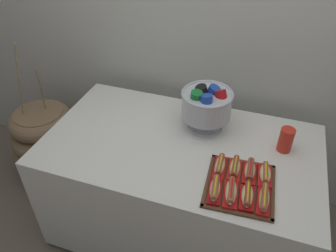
{
  "coord_description": "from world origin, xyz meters",
  "views": [
    {
      "loc": [
        0.4,
        -1.38,
        1.98
      ],
      "look_at": [
        -0.09,
        0.04,
        0.83
      ],
      "focal_mm": 35.4,
      "sensor_mm": 36.0,
      "label": 1
    }
  ],
  "objects": [
    {
      "name": "buffet_table",
      "position": [
        0.0,
        0.0,
        0.4
      ],
      "size": [
        1.56,
        0.89,
        0.76
      ],
      "color": "white",
      "rests_on": "ground_plane"
    },
    {
      "name": "hot_dog_7",
      "position": [
        0.48,
        -0.13,
        0.79
      ],
      "size": [
        0.08,
        0.16,
        0.06
      ],
      "color": "red",
      "rests_on": "serving_tray"
    },
    {
      "name": "hot_dog_1",
      "position": [
        0.34,
        -0.3,
        0.8
      ],
      "size": [
        0.08,
        0.18,
        0.06
      ],
      "color": "red",
      "rests_on": "serving_tray"
    },
    {
      "name": "cup_stack",
      "position": [
        0.55,
        0.13,
        0.83
      ],
      "size": [
        0.08,
        0.08,
        0.14
      ],
      "color": "red",
      "rests_on": "buffet_table"
    },
    {
      "name": "floor_vase",
      "position": [
        -1.15,
        0.19,
        0.28
      ],
      "size": [
        0.54,
        0.54,
        1.12
      ],
      "color": "#896B4C",
      "rests_on": "ground_plane"
    },
    {
      "name": "hot_dog_4",
      "position": [
        0.25,
        -0.14,
        0.79
      ],
      "size": [
        0.07,
        0.17,
        0.06
      ],
      "color": "red",
      "rests_on": "serving_tray"
    },
    {
      "name": "hot_dog_3",
      "position": [
        0.49,
        -0.29,
        0.8
      ],
      "size": [
        0.07,
        0.17,
        0.06
      ],
      "color": "red",
      "rests_on": "serving_tray"
    },
    {
      "name": "serving_tray",
      "position": [
        0.37,
        -0.22,
        0.76
      ],
      "size": [
        0.35,
        0.38,
        0.01
      ],
      "color": "#56331E",
      "rests_on": "buffet_table"
    },
    {
      "name": "hot_dog_2",
      "position": [
        0.41,
        -0.3,
        0.79
      ],
      "size": [
        0.08,
        0.16,
        0.06
      ],
      "color": "#B21414",
      "rests_on": "serving_tray"
    },
    {
      "name": "hot_dog_0",
      "position": [
        0.26,
        -0.31,
        0.79
      ],
      "size": [
        0.08,
        0.17,
        0.06
      ],
      "color": "#B21414",
      "rests_on": "serving_tray"
    },
    {
      "name": "hot_dog_5",
      "position": [
        0.33,
        -0.14,
        0.8
      ],
      "size": [
        0.07,
        0.16,
        0.06
      ],
      "color": "red",
      "rests_on": "serving_tray"
    },
    {
      "name": "punch_bowl",
      "position": [
        0.09,
        0.19,
        0.93
      ],
      "size": [
        0.3,
        0.3,
        0.29
      ],
      "color": "silver",
      "rests_on": "buffet_table"
    },
    {
      "name": "back_wall",
      "position": [
        0.0,
        0.61,
        1.3
      ],
      "size": [
        6.0,
        0.1,
        2.6
      ],
      "primitive_type": "cube",
      "color": "beige",
      "rests_on": "ground_plane"
    },
    {
      "name": "hot_dog_6",
      "position": [
        0.4,
        -0.13,
        0.8
      ],
      "size": [
        0.07,
        0.16,
        0.06
      ],
      "color": "red",
      "rests_on": "serving_tray"
    },
    {
      "name": "ground_plane",
      "position": [
        0.0,
        0.0,
        0.0
      ],
      "size": [
        10.0,
        10.0,
        0.0
      ],
      "primitive_type": "plane",
      "color": "#7A6B5B"
    }
  ]
}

